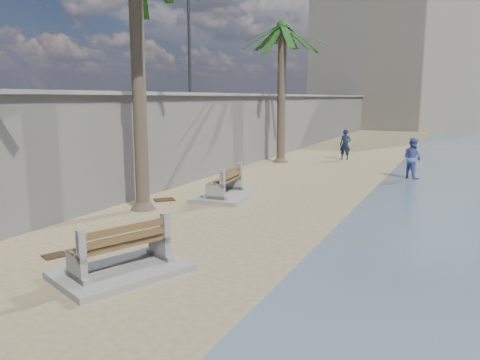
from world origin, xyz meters
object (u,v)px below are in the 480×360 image
(bench_far, at_px, (225,185))
(person_a, at_px, (345,142))
(person_b, at_px, (412,156))
(palm_back, at_px, (283,28))
(bench_near, at_px, (121,253))

(bench_far, bearing_deg, person_a, 83.21)
(person_b, bearing_deg, palm_back, 17.27)
(bench_near, xyz_separation_m, person_a, (-0.03, 18.96, 0.52))
(palm_back, distance_m, person_a, 7.04)
(bench_far, relative_size, person_b, 1.37)
(bench_far, xyz_separation_m, person_b, (5.38, 6.96, 0.52))
(person_a, bearing_deg, bench_near, -90.64)
(palm_back, relative_size, person_a, 4.10)
(bench_far, xyz_separation_m, palm_back, (-1.46, 9.29, 6.44))
(palm_back, bearing_deg, person_a, 41.19)
(bench_near, relative_size, palm_back, 0.36)
(person_a, distance_m, person_b, 6.25)
(bench_near, height_order, bench_far, bench_far)
(bench_near, height_order, person_a, person_a)
(person_a, xyz_separation_m, person_b, (3.97, -4.83, 0.00))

